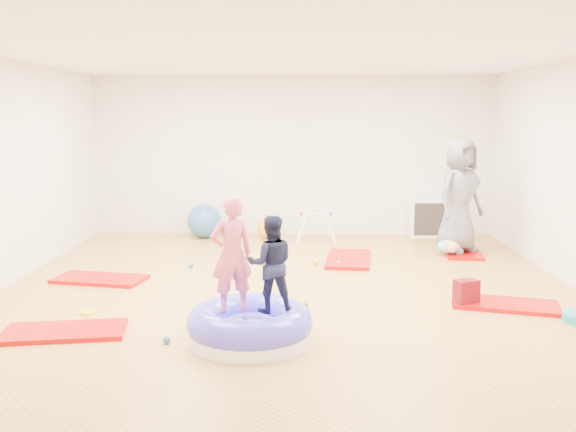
{
  "coord_description": "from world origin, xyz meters",
  "views": [
    {
      "loc": [
        0.19,
        -7.33,
        2.09
      ],
      "look_at": [
        0.0,
        0.3,
        0.9
      ],
      "focal_mm": 40.0,
      "sensor_mm": 36.0,
      "label": 1
    }
  ],
  "objects": [
    {
      "name": "room",
      "position": [
        0.0,
        0.0,
        1.4
      ],
      "size": [
        7.01,
        8.01,
        2.81
      ],
      "color": "gold",
      "rests_on": "ground"
    },
    {
      "name": "gym_mat_front_left",
      "position": [
        -2.13,
        -1.42,
        0.02
      ],
      "size": [
        1.24,
        0.76,
        0.05
      ],
      "primitive_type": "cube",
      "rotation": [
        0.0,
        0.0,
        0.17
      ],
      "color": "#CF0406",
      "rests_on": "ground"
    },
    {
      "name": "gym_mat_mid_left",
      "position": [
        -2.42,
        0.6,
        0.02
      ],
      "size": [
        1.23,
        0.77,
        0.05
      ],
      "primitive_type": "cube",
      "rotation": [
        0.0,
        0.0,
        -0.19
      ],
      "color": "#CF0406",
      "rests_on": "ground"
    },
    {
      "name": "gym_mat_center_back",
      "position": [
        0.85,
        1.84,
        0.03
      ],
      "size": [
        0.75,
        1.3,
        0.05
      ],
      "primitive_type": "cube",
      "rotation": [
        0.0,
        0.0,
        1.46
      ],
      "color": "#CF0406",
      "rests_on": "ground"
    },
    {
      "name": "gym_mat_right",
      "position": [
        2.44,
        -0.4,
        0.02
      ],
      "size": [
        1.23,
        0.84,
        0.05
      ],
      "primitive_type": "cube",
      "rotation": [
        0.0,
        0.0,
        -0.26
      ],
      "color": "#CF0406",
      "rests_on": "ground"
    },
    {
      "name": "gym_mat_rear_right",
      "position": [
        2.63,
        2.39,
        0.02
      ],
      "size": [
        0.64,
        1.11,
        0.04
      ],
      "primitive_type": "cube",
      "rotation": [
        0.0,
        0.0,
        1.46
      ],
      "color": "#CF0406",
      "rests_on": "ground"
    },
    {
      "name": "inflatable_cushion",
      "position": [
        -0.31,
        -1.58,
        0.15
      ],
      "size": [
        1.19,
        1.19,
        0.37
      ],
      "rotation": [
        0.0,
        0.0,
        0.28
      ],
      "color": "white",
      "rests_on": "ground"
    },
    {
      "name": "child_pink",
      "position": [
        -0.47,
        -1.58,
        0.89
      ],
      "size": [
        0.47,
        0.39,
        1.09
      ],
      "primitive_type": "imported",
      "rotation": [
        0.0,
        0.0,
        3.54
      ],
      "color": "#E8617D",
      "rests_on": "inflatable_cushion"
    },
    {
      "name": "child_navy",
      "position": [
        -0.11,
        -1.58,
        0.8
      ],
      "size": [
        0.48,
        0.39,
        0.91
      ],
      "primitive_type": "imported",
      "rotation": [
        0.0,
        0.0,
        3.25
      ],
      "color": "#131836",
      "rests_on": "inflatable_cushion"
    },
    {
      "name": "adult_caregiver",
      "position": [
        2.54,
        2.35,
        0.91
      ],
      "size": [
        1.0,
        0.94,
        1.72
      ],
      "primitive_type": "imported",
      "rotation": [
        0.0,
        0.0,
        0.64
      ],
      "color": "slate",
      "rests_on": "gym_mat_rear_right"
    },
    {
      "name": "infant",
      "position": [
        2.39,
        2.15,
        0.16
      ],
      "size": [
        0.37,
        0.38,
        0.22
      ],
      "color": "#8FBFDC",
      "rests_on": "gym_mat_rear_right"
    },
    {
      "name": "ball_pit_balls",
      "position": [
        -0.16,
        0.12,
        0.04
      ],
      "size": [
        2.13,
        3.33,
        0.07
      ],
      "color": "#2A5FAA",
      "rests_on": "ground"
    },
    {
      "name": "exercise_ball_blue",
      "position": [
        -1.53,
        3.57,
        0.3
      ],
      "size": [
        0.59,
        0.59,
        0.59
      ],
      "primitive_type": "sphere",
      "color": "#2A5FAA",
      "rests_on": "ground"
    },
    {
      "name": "exercise_ball_orange",
      "position": [
        -0.42,
        3.53,
        0.2
      ],
      "size": [
        0.4,
        0.4,
        0.4
      ],
      "primitive_type": "sphere",
      "color": "#FAAD1D",
      "rests_on": "ground"
    },
    {
      "name": "infant_play_gym",
      "position": [
        0.39,
        3.23,
        0.34
      ],
      "size": [
        0.66,
        0.62,
        0.5
      ],
      "rotation": [
        0.0,
        0.0,
        0.34
      ],
      "color": "white",
      "rests_on": "ground"
    },
    {
      "name": "cube_shelf",
      "position": [
        2.38,
        3.79,
        0.33
      ],
      "size": [
        0.66,
        0.32,
        0.66
      ],
      "color": "white",
      "rests_on": "ground"
    },
    {
      "name": "backpack",
      "position": [
        2.0,
        -0.39,
        0.15
      ],
      "size": [
        0.3,
        0.25,
        0.3
      ],
      "primitive_type": "cube",
      "rotation": [
        0.0,
        0.0,
        0.4
      ],
      "color": "#B40B1F",
      "rests_on": "ground"
    },
    {
      "name": "yellow_toy",
      "position": [
        -2.11,
        -0.77,
        0.01
      ],
      "size": [
        0.18,
        0.18,
        0.03
      ],
      "primitive_type": "cylinder",
      "color": "#DBEA01",
      "rests_on": "ground"
    }
  ]
}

